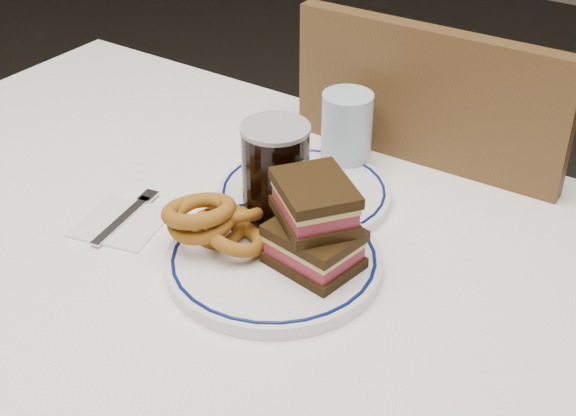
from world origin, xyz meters
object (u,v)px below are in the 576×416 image
Objects in this scene: chair_far at (438,234)px; main_plate at (274,261)px; reuben_sandwich at (314,224)px; far_plate at (304,193)px; beer_mug at (278,177)px.

chair_far is 3.40× the size of main_plate.
reuben_sandwich is 0.55× the size of far_plate.
main_plate is 1.81× the size of beer_mug.
beer_mug is 0.61× the size of far_plate.
reuben_sandwich is at bearing -31.93° from beer_mug.
chair_far is 3.76× the size of far_plate.
chair_far is 0.41m from far_plate.
chair_far reaches higher than reuben_sandwich.
reuben_sandwich is (0.05, 0.02, 0.06)m from main_plate.
reuben_sandwich is at bearing -52.53° from far_plate.
far_plate is at bearing -104.97° from chair_far.
reuben_sandwich is 0.89× the size of beer_mug.
reuben_sandwich is at bearing -87.54° from chair_far.
chair_far is at bearing 75.03° from far_plate.
beer_mug reaches higher than reuben_sandwich.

